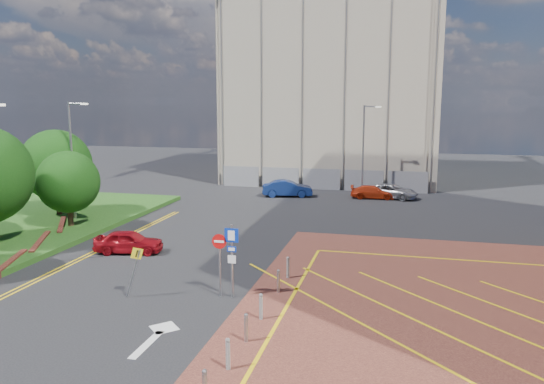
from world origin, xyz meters
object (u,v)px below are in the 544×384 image
at_px(car_silver_back, 392,191).
at_px(car_red_back, 373,192).
at_px(sign_cluster, 227,253).
at_px(tree_c, 68,182).
at_px(tree_d, 56,165).
at_px(car_blue_back, 287,188).
at_px(lamp_back, 364,147).
at_px(car_red_left, 129,242).
at_px(warning_sign, 135,266).
at_px(lamp_left_far, 73,156).

bearing_deg(car_silver_back, car_red_back, 125.75).
xyz_separation_m(sign_cluster, car_red_back, (4.76, 25.38, -1.40)).
bearing_deg(tree_c, car_red_back, 41.41).
xyz_separation_m(tree_d, sign_cluster, (16.80, -12.02, -1.92)).
bearing_deg(car_blue_back, lamp_back, -81.28).
bearing_deg(lamp_back, sign_cluster, -97.97).
height_order(tree_d, car_red_left, tree_d).
xyz_separation_m(lamp_back, car_red_left, (-11.28, -21.88, -3.72)).
relative_size(tree_d, warning_sign, 2.71).
relative_size(sign_cluster, car_red_back, 0.83).
distance_m(tree_d, lamp_left_far, 2.44).
bearing_deg(sign_cluster, car_red_back, 79.38).
relative_size(tree_d, car_red_left, 1.62).
relative_size(tree_c, car_blue_back, 1.11).
bearing_deg(warning_sign, tree_d, 134.84).
height_order(lamp_back, car_silver_back, lamp_back).
height_order(car_red_left, car_blue_back, car_blue_back).
bearing_deg(lamp_back, tree_c, -134.32).
xyz_separation_m(tree_c, tree_d, (-3.00, 3.00, 0.68)).
bearing_deg(car_red_left, car_silver_back, -45.42).
bearing_deg(car_red_left, sign_cluster, -136.15).
height_order(car_blue_back, car_silver_back, car_blue_back).
height_order(tree_d, sign_cluster, tree_d).
bearing_deg(lamp_left_far, tree_c, -65.29).
relative_size(tree_d, car_red_back, 1.58).
distance_m(sign_cluster, car_red_back, 25.86).
distance_m(tree_d, car_blue_back, 19.17).
distance_m(lamp_back, sign_cluster, 27.38).
height_order(tree_c, car_silver_back, tree_c).
xyz_separation_m(car_red_left, car_silver_back, (13.85, 20.75, -0.02)).
distance_m(tree_c, car_silver_back, 26.41).
distance_m(tree_c, tree_d, 4.30).
relative_size(car_red_left, car_red_back, 0.98).
bearing_deg(car_blue_back, tree_d, 119.30).
distance_m(warning_sign, car_red_left, 7.30).
distance_m(car_red_left, car_silver_back, 24.95).
relative_size(car_red_left, car_silver_back, 0.84).
height_order(warning_sign, car_red_back, warning_sign).
relative_size(tree_c, tree_d, 0.81).
height_order(lamp_left_far, lamp_back, lamp_left_far).
bearing_deg(tree_d, sign_cluster, -35.58).
xyz_separation_m(car_red_left, car_blue_back, (4.85, 19.41, 0.09)).
xyz_separation_m(lamp_left_far, car_silver_back, (21.08, 14.88, -4.04)).
height_order(tree_c, lamp_back, lamp_back).
bearing_deg(warning_sign, lamp_left_far, 132.13).
distance_m(sign_cluster, car_silver_back, 26.69).
height_order(car_red_left, car_red_back, car_red_left).
bearing_deg(car_silver_back, tree_c, 148.07).
relative_size(lamp_left_far, car_blue_back, 1.82).
bearing_deg(tree_d, car_blue_back, 41.54).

